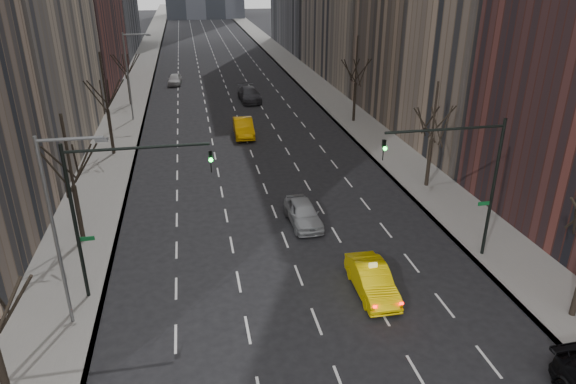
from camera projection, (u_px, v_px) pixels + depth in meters
sidewalk_left at (139, 76)px, 77.62m from camera, size 4.50×320.00×0.15m
sidewalk_right at (298, 70)px, 81.90m from camera, size 4.50×320.00×0.15m
tree_lw_b at (74, 186)px, 29.50m from camera, size 3.36×3.50×7.82m
tree_lw_c at (108, 110)px, 43.74m from camera, size 3.36×3.50×8.74m
tree_lw_d at (127, 75)px, 60.09m from camera, size 3.36×3.50×7.36m
tree_rw_b at (431, 140)px, 37.28m from camera, size 3.36×3.50×7.82m
tree_rw_c at (355, 84)px, 53.32m from camera, size 3.36×3.50×8.74m
traffic_mast_left at (109, 196)px, 23.90m from camera, size 6.69×0.39×8.00m
traffic_mast_right at (468, 169)px, 27.08m from camera, size 6.69×0.39×8.00m
streetlight_near at (60, 215)px, 21.75m from camera, size 2.83×0.22×9.00m
streetlight_far at (130, 68)px, 53.18m from camera, size 2.83×0.22×9.00m
taxi_sedan at (372, 280)px, 25.94m from camera, size 1.66×4.64×1.52m
silver_sedan_ahead at (303, 213)px, 32.94m from camera, size 2.01×4.62×1.55m
far_taxi at (243, 127)px, 50.07m from camera, size 1.94×5.23×1.71m
far_suv_grey at (249, 94)px, 63.01m from camera, size 2.64×5.89×1.68m
far_car_white at (175, 79)px, 71.89m from camera, size 2.09×4.44×1.47m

